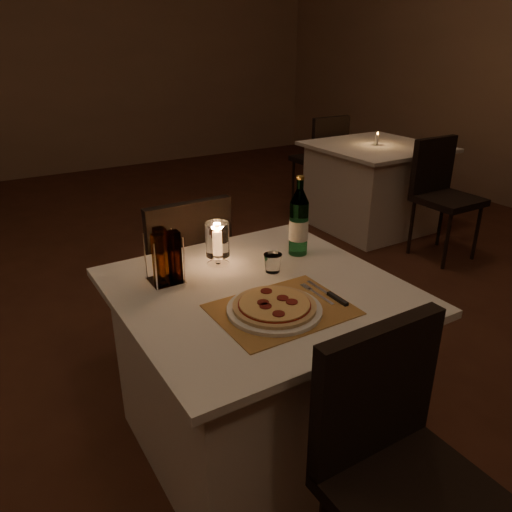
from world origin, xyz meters
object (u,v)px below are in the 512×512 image
chair_near (397,454)px  water_bottle (299,223)px  tumbler (273,263)px  hurricane_candle (217,241)px  main_table (259,370)px  chair_far (183,265)px  neighbor_table_right (373,186)px  plate (274,310)px  pizza (274,305)px

chair_near → water_bottle: water_bottle is taller
tumbler → hurricane_candle: 0.24m
main_table → tumbler: tumbler is taller
main_table → water_bottle: bearing=31.0°
chair_far → chair_near: bearing=-90.0°
tumbler → neighbor_table_right: 2.73m
chair_near → chair_far: size_ratio=1.00×
chair_near → hurricane_candle: size_ratio=4.93×
water_bottle → chair_far: bearing=120.3°
plate → main_table: bearing=74.5°
main_table → pizza: pizza is taller
chair_far → pizza: bearing=-93.2°
main_table → chair_near: (0.00, -0.71, 0.18)m
main_table → plate: size_ratio=3.12×
pizza → tumbler: bearing=57.9°
main_table → hurricane_candle: size_ratio=5.48×
pizza → plate: bearing=-134.6°
chair_far → plate: bearing=-93.2°
chair_far → water_bottle: 0.69m
chair_far → neighbor_table_right: chair_far is taller
tumbler → hurricane_candle: (-0.16, 0.16, 0.07)m
main_table → chair_far: 0.74m
water_bottle → hurricane_candle: 0.35m
hurricane_candle → neighbor_table_right: 2.78m
plate → tumbler: size_ratio=4.39×
water_bottle → neighbor_table_right: water_bottle is taller
pizza → hurricane_candle: size_ratio=1.53×
water_bottle → hurricane_candle: bearing=169.2°
tumbler → water_bottle: 0.23m
chair_far → hurricane_candle: hurricane_candle is taller
chair_near → chair_far: (-0.00, 1.43, 0.00)m
plate → pizza: bearing=45.4°
main_table → hurricane_candle: 0.54m
plate → tumbler: 0.32m
water_bottle → neighbor_table_right: (1.95, 1.55, -0.50)m
tumbler → pizza: bearing=-122.1°
main_table → tumbler: (0.12, 0.09, 0.40)m
chair_near → pizza: chair_near is taller
main_table → chair_far: chair_far is taller
hurricane_candle → neighbor_table_right: (2.30, 1.49, -0.47)m
plate → pizza: pizza is taller
chair_far → neighbor_table_right: size_ratio=0.90×
chair_far → water_bottle: (0.31, -0.53, 0.33)m
chair_near → hurricane_candle: (-0.04, 0.97, 0.30)m
chair_near → plate: bearing=95.3°
plate → hurricane_candle: bearing=88.3°
main_table → neighbor_table_right: size_ratio=1.00×
main_table → hurricane_candle: hurricane_candle is taller
chair_near → pizza: size_ratio=3.21×
main_table → tumbler: size_ratio=13.72×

